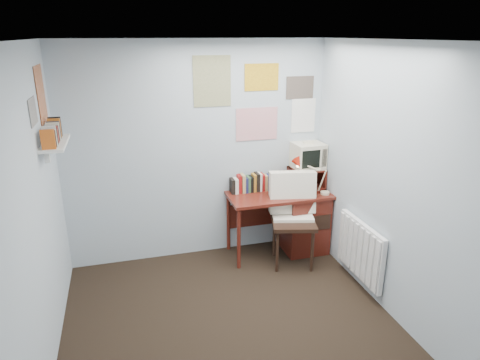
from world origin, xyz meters
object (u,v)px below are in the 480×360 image
at_px(desk_lamp, 326,179).
at_px(wall_shelf, 55,143).
at_px(crt_tv, 308,154).
at_px(tv_riser, 306,178).
at_px(radiator, 361,250).
at_px(desk_chair, 293,223).
at_px(desk, 299,219).

height_order(desk_lamp, wall_shelf, wall_shelf).
bearing_deg(wall_shelf, crt_tv, 10.68).
distance_m(tv_riser, crt_tv, 0.29).
xyz_separation_m(desk_lamp, radiator, (0.05, -0.78, -0.53)).
bearing_deg(radiator, tv_riser, 99.28).
relative_size(desk_lamp, wall_shelf, 0.62).
distance_m(desk_chair, crt_tv, 0.86).
bearing_deg(wall_shelf, desk_chair, 1.82).
bearing_deg(desk_lamp, desk_chair, -147.53).
height_order(radiator, wall_shelf, wall_shelf).
height_order(desk, tv_riser, tv_riser).
bearing_deg(desk, tv_riser, 42.96).
distance_m(desk, desk_chair, 0.38).
height_order(desk, radiator, desk).
xyz_separation_m(desk_chair, desk_lamp, (0.45, 0.15, 0.44)).
distance_m(crt_tv, wall_shelf, 2.79).
bearing_deg(desk_chair, desk_lamp, 33.45).
bearing_deg(radiator, wall_shelf, 169.11).
relative_size(desk, radiator, 1.50).
xyz_separation_m(desk_chair, radiator, (0.49, -0.62, -0.09)).
distance_m(desk, wall_shelf, 2.87).
relative_size(tv_riser, radiator, 0.50).
distance_m(desk_chair, tv_riser, 0.64).
height_order(desk_chair, desk_lamp, desk_lamp).
xyz_separation_m(crt_tv, wall_shelf, (-2.70, -0.51, 0.44)).
relative_size(desk, tv_riser, 3.00).
bearing_deg(desk_lamp, wall_shelf, -161.58).
bearing_deg(crt_tv, wall_shelf, -172.34).
distance_m(tv_riser, radiator, 1.15).
bearing_deg(crt_tv, desk, -138.37).
height_order(crt_tv, radiator, crt_tv).
xyz_separation_m(desk_lamp, wall_shelf, (-2.81, -0.23, 0.67)).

